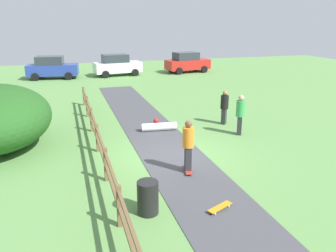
{
  "coord_description": "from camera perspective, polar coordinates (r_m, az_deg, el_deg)",
  "views": [
    {
      "loc": [
        -3.58,
        -11.01,
        4.85
      ],
      "look_at": [
        0.01,
        0.57,
        1.0
      ],
      "focal_mm": 35.78,
      "sensor_mm": 36.0,
      "label": 1
    }
  ],
  "objects": [
    {
      "name": "skater_fallen",
      "position": [
        15.34,
        -1.56,
        -0.04
      ],
      "size": [
        1.63,
        1.31,
        0.36
      ],
      "color": "white",
      "rests_on": "asphalt_path"
    },
    {
      "name": "bystander_green",
      "position": [
        14.91,
        12.21,
        2.19
      ],
      "size": [
        0.52,
        0.52,
        1.78
      ],
      "color": "#2D2D33",
      "rests_on": "ground_plane"
    },
    {
      "name": "skater_riding",
      "position": [
        10.92,
        3.46,
        -2.99
      ],
      "size": [
        0.45,
        0.82,
        1.78
      ],
      "color": "#B23326",
      "rests_on": "asphalt_path"
    },
    {
      "name": "bystander_black",
      "position": [
        16.35,
        9.59,
        3.41
      ],
      "size": [
        0.54,
        0.54,
        1.65
      ],
      "color": "#2D2D33",
      "rests_on": "ground_plane"
    },
    {
      "name": "parked_car_red",
      "position": [
        32.76,
        3.28,
        10.77
      ],
      "size": [
        4.4,
        2.44,
        1.92
      ],
      "color": "red",
      "rests_on": "ground_plane"
    },
    {
      "name": "parked_car_blue",
      "position": [
        30.75,
        -19.14,
        9.39
      ],
      "size": [
        4.38,
        2.41,
        1.92
      ],
      "color": "#283D99",
      "rests_on": "ground_plane"
    },
    {
      "name": "asphalt_path",
      "position": [
        12.55,
        0.74,
        -5.07
      ],
      "size": [
        2.4,
        28.0,
        0.02
      ],
      "primitive_type": "cube",
      "color": "#47474C",
      "rests_on": "ground_plane"
    },
    {
      "name": "ground_plane",
      "position": [
        12.56,
        0.74,
        -5.11
      ],
      "size": [
        60.0,
        60.0,
        0.0
      ],
      "primitive_type": "plane",
      "color": "#60934C"
    },
    {
      "name": "parked_car_white",
      "position": [
        31.07,
        -8.68,
        10.23
      ],
      "size": [
        4.37,
        2.38,
        1.92
      ],
      "color": "silver",
      "rests_on": "ground_plane"
    },
    {
      "name": "skateboard_loose",
      "position": [
        9.28,
        8.84,
        -13.5
      ],
      "size": [
        0.81,
        0.51,
        0.08
      ],
      "color": "#BF8C19",
      "rests_on": "asphalt_path"
    },
    {
      "name": "wooden_fence",
      "position": [
        11.82,
        -11.35,
        -3.47
      ],
      "size": [
        0.12,
        18.12,
        1.1
      ],
      "color": "brown",
      "rests_on": "ground_plane"
    },
    {
      "name": "trash_bin",
      "position": [
        8.9,
        -3.45,
        -12.07
      ],
      "size": [
        0.56,
        0.56,
        0.9
      ],
      "primitive_type": "cylinder",
      "color": "black",
      "rests_on": "ground_plane"
    }
  ]
}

